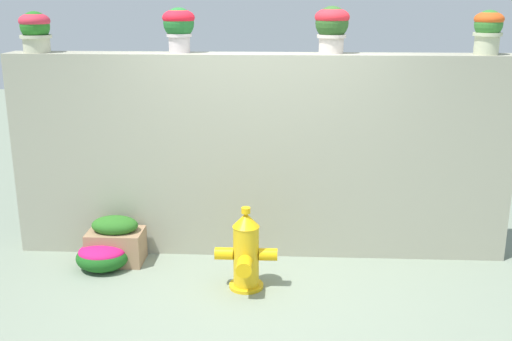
{
  "coord_description": "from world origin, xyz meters",
  "views": [
    {
      "loc": [
        0.27,
        -4.67,
        2.52
      ],
      "look_at": [
        -0.02,
        0.95,
        0.9
      ],
      "focal_mm": 42.86,
      "sensor_mm": 36.0,
      "label": 1
    }
  ],
  "objects": [
    {
      "name": "ground_plane",
      "position": [
        0.0,
        0.0,
        0.0
      ],
      "size": [
        24.0,
        24.0,
        0.0
      ],
      "primitive_type": "plane",
      "color": "gray"
    },
    {
      "name": "stone_wall",
      "position": [
        0.0,
        1.15,
        1.0
      ],
      "size": [
        4.85,
        0.33,
        2.0
      ],
      "primitive_type": "cube",
      "color": "#9E9C87",
      "rests_on": "ground"
    },
    {
      "name": "potted_plant_0",
      "position": [
        -2.12,
        1.12,
        2.21
      ],
      "size": [
        0.29,
        0.29,
        0.38
      ],
      "color": "beige",
      "rests_on": "stone_wall"
    },
    {
      "name": "potted_plant_1",
      "position": [
        -0.76,
        1.18,
        2.25
      ],
      "size": [
        0.31,
        0.31,
        0.42
      ],
      "color": "beige",
      "rests_on": "stone_wall"
    },
    {
      "name": "potted_plant_2",
      "position": [
        0.67,
        1.18,
        2.26
      ],
      "size": [
        0.32,
        0.32,
        0.43
      ],
      "color": "beige",
      "rests_on": "stone_wall"
    },
    {
      "name": "potted_plant_3",
      "position": [
        2.08,
        1.12,
        2.23
      ],
      "size": [
        0.27,
        0.27,
        0.4
      ],
      "color": "beige",
      "rests_on": "stone_wall"
    },
    {
      "name": "fire_hydrant",
      "position": [
        -0.08,
        0.28,
        0.33
      ],
      "size": [
        0.55,
        0.45,
        0.76
      ],
      "color": "gold",
      "rests_on": "ground"
    },
    {
      "name": "flower_bush_left",
      "position": [
        -1.47,
        0.62,
        0.13
      ],
      "size": [
        0.5,
        0.45,
        0.26
      ],
      "color": "#1B591B",
      "rests_on": "ground"
    },
    {
      "name": "planter_box",
      "position": [
        -1.38,
        0.77,
        0.23
      ],
      "size": [
        0.53,
        0.35,
        0.47
      ],
      "color": "#9D7856",
      "rests_on": "ground"
    }
  ]
}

